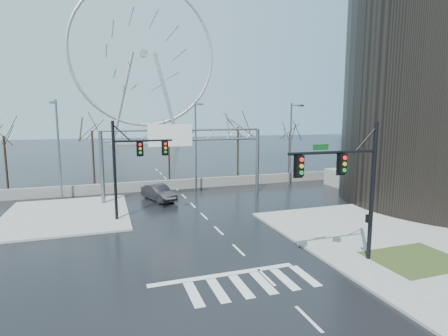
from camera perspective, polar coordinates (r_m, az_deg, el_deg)
name	(u,v)px	position (r m, az deg, el deg)	size (l,w,h in m)	color
ground	(238,250)	(22.50, 2.37, -13.22)	(260.00, 260.00, 0.00)	black
sidewalk_right_ext	(350,224)	(28.97, 19.85, -8.62)	(12.00, 10.00, 0.15)	gray
sidewalk_far	(67,215)	(32.72, -24.32, -6.94)	(10.00, 12.00, 0.15)	gray
grass_strip	(416,259)	(23.49, 28.83, -12.92)	(5.00, 4.00, 0.02)	#2B3A18
barrier_wall	(176,184)	(40.96, -7.80, -2.66)	(52.00, 0.50, 1.10)	slate
signal_mast_near	(353,180)	(20.33, 20.38, -1.78)	(5.52, 0.41, 8.00)	black
signal_mast_far	(129,161)	(28.73, -15.22, 1.15)	(4.72, 0.41, 8.00)	black
sign_gantry	(181,148)	(35.35, -6.96, 3.22)	(16.36, 0.40, 7.60)	slate
streetlight_left	(58,142)	(38.00, -25.49, 3.90)	(0.50, 2.55, 10.00)	slate
streetlight_mid	(196,139)	(38.95, -4.53, 4.75)	(0.50, 2.55, 10.00)	slate
streetlight_right	(292,137)	(43.50, 11.03, 4.99)	(0.50, 2.55, 10.00)	slate
tree_far_left	(4,142)	(44.81, -32.27, 3.56)	(3.50, 3.50, 7.00)	black
tree_left	(92,137)	(43.09, -20.73, 4.70)	(3.75, 3.75, 7.50)	black
tree_center	(169,142)	(44.77, -9.02, 4.21)	(3.25, 3.25, 6.50)	black
tree_right	(238,133)	(46.15, 2.29, 5.72)	(3.90, 3.90, 7.80)	black
tree_far_right	(290,138)	(50.07, 10.68, 4.86)	(3.40, 3.40, 6.80)	black
ferris_wheel	(144,60)	(116.59, -12.96, 16.85)	(45.00, 6.00, 50.91)	gray
car	(159,193)	(35.59, -10.63, -3.99)	(1.66, 4.76, 1.57)	black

